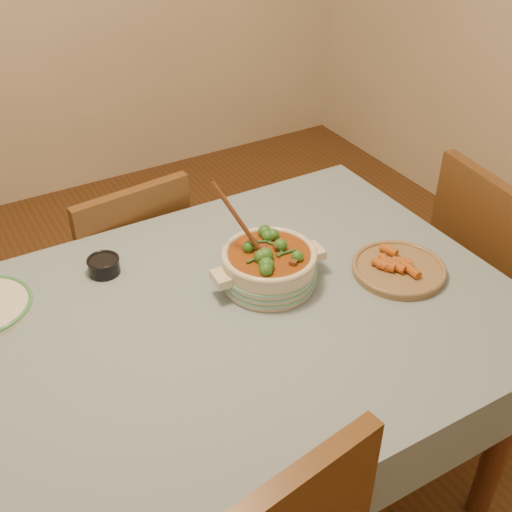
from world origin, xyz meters
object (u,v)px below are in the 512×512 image
Objects in this scene: stew_casserole at (269,264)px; fried_plate at (399,268)px; chair_far at (128,271)px; chair_right at (492,271)px; dining_table at (198,355)px; condiment_bowl at (104,265)px.

stew_casserole is 0.37m from fried_plate.
stew_casserole is 0.38× the size of chair_far.
chair_right is (0.53, 0.09, -0.27)m from fried_plate.
dining_table is 0.70m from chair_far.
chair_far is at bearing 86.23° from dining_table.
stew_casserole is at bearing -36.04° from condiment_bowl.
dining_table is at bearing 173.20° from fried_plate.
stew_casserole is (0.25, 0.07, 0.16)m from dining_table.
condiment_bowl is (-0.12, 0.34, 0.12)m from dining_table.
chair_right is (1.12, 0.02, -0.16)m from dining_table.
condiment_bowl is 1.31m from chair_right.
chair_far is (0.04, 0.68, -0.18)m from dining_table.
stew_casserole reaches higher than condiment_bowl.
fried_plate is at bearing -22.54° from stew_casserole.
chair_far is at bearing 126.00° from fried_plate.
stew_casserole is at bearing 102.45° from chair_far.
fried_plate is 0.32× the size of chair_far.
chair_right is at bearing 9.15° from fried_plate.
chair_far is 0.95× the size of chair_right.
dining_table is 5.19× the size of stew_casserole.
stew_casserole is 0.73m from chair_far.
fried_plate is at bearing -30.05° from condiment_bowl.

